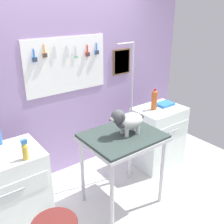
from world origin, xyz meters
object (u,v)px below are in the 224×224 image
(counter_left, at_px, (6,193))
(cabinet_right, at_px, (158,136))
(grooming_table, at_px, (123,143))
(soda_bottle, at_px, (154,100))
(grooming_arm, at_px, (131,118))
(dog, at_px, (127,121))

(counter_left, relative_size, cabinet_right, 1.01)
(grooming_table, xyz_separation_m, soda_bottle, (0.86, 0.36, 0.21))
(cabinet_right, height_order, soda_bottle, soda_bottle)
(grooming_arm, relative_size, dog, 4.25)
(grooming_arm, height_order, dog, grooming_arm)
(grooming_table, xyz_separation_m, counter_left, (-1.21, 0.41, -0.36))
(grooming_arm, height_order, counter_left, grooming_arm)
(cabinet_right, bearing_deg, counter_left, 178.09)
(grooming_arm, bearing_deg, grooming_table, -140.01)
(grooming_arm, height_order, cabinet_right, grooming_arm)
(dog, height_order, soda_bottle, dog)
(grooming_arm, xyz_separation_m, counter_left, (-1.64, 0.04, -0.41))
(soda_bottle, bearing_deg, grooming_table, -157.05)
(counter_left, xyz_separation_m, cabinet_right, (2.16, -0.07, -0.00))
(dog, relative_size, soda_bottle, 1.46)
(counter_left, distance_m, cabinet_right, 2.16)
(counter_left, bearing_deg, soda_bottle, -1.34)
(grooming_table, distance_m, counter_left, 1.32)
(dog, height_order, cabinet_right, dog)
(grooming_table, relative_size, dog, 2.11)
(grooming_arm, relative_size, counter_left, 2.05)
(soda_bottle, bearing_deg, grooming_arm, 179.37)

